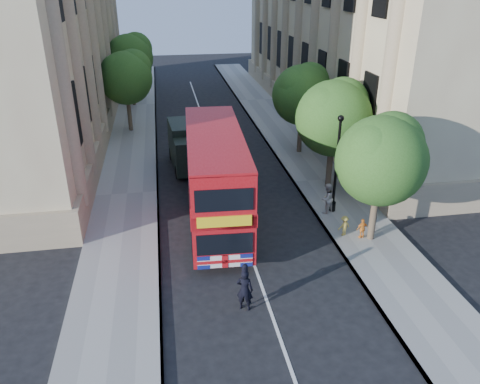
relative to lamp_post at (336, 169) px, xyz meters
name	(u,v)px	position (x,y,z in m)	size (l,w,h in m)	color
ground	(264,292)	(-5.00, -6.00, -2.51)	(120.00, 120.00, 0.00)	black
pavement_right	(321,180)	(0.75, 4.00, -2.45)	(3.50, 80.00, 0.12)	gray
pavement_left	(127,194)	(-10.75, 4.00, -2.45)	(3.50, 80.00, 0.12)	gray
building_right	(368,6)	(8.80, 18.00, 6.49)	(12.00, 38.00, 18.00)	tan
building_left	(11,10)	(-18.80, 18.00, 6.49)	(12.00, 38.00, 18.00)	tan
tree_right_near	(382,156)	(0.84, -2.97, 1.74)	(4.00, 4.00, 6.08)	#473828
tree_right_mid	(334,114)	(0.84, 3.03, 1.93)	(4.20, 4.20, 6.37)	#473828
tree_right_far	(303,92)	(0.84, 9.03, 1.80)	(4.00, 4.00, 6.15)	#473828
tree_left_far	(126,75)	(-10.96, 16.03, 1.93)	(4.00, 4.00, 6.30)	#473828
tree_left_back	(130,55)	(-10.96, 24.03, 2.20)	(4.20, 4.20, 6.65)	#473828
lamp_post	(336,169)	(0.00, 0.00, 0.00)	(0.32, 0.32, 5.16)	black
double_decker_bus	(216,175)	(-6.11, 0.14, 0.00)	(3.11, 9.96, 4.55)	#A40B10
box_van	(188,147)	(-7.02, 7.61, -1.14)	(2.34, 5.03, 2.80)	black
police_constable	(245,290)	(-5.92, -6.87, -1.65)	(0.63, 0.41, 1.72)	black
woman_pedestrian	(327,198)	(-0.40, -0.12, -1.58)	(0.79, 0.61, 1.62)	beige
child_a	(362,229)	(0.39, -2.89, -1.89)	(0.58, 0.24, 0.99)	orange
child_b	(344,226)	(-0.35, -2.49, -1.89)	(0.64, 0.37, 1.00)	#DEBD4B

